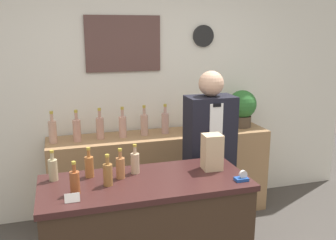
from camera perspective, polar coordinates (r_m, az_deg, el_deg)
name	(u,v)px	position (r m, az deg, el deg)	size (l,w,h in m)	color
back_wall	(138,88)	(4.04, -4.60, 4.81)	(5.20, 0.09, 2.70)	silver
back_shelf	(161,175)	(4.05, -1.02, -8.39)	(2.31, 0.47, 0.91)	#9E754C
shopkeeper	(209,164)	(3.35, 6.27, -6.65)	(0.41, 0.26, 1.64)	black
potted_plant	(242,107)	(4.22, 11.24, 1.99)	(0.31, 0.31, 0.41)	#4C3D2D
paper_bag	(212,152)	(2.76, 6.73, -4.86)	(0.14, 0.13, 0.26)	tan
tape_dispenser	(242,177)	(2.63, 11.20, -8.59)	(0.09, 0.06, 0.07)	#1E4799
price_card_left	(72,198)	(2.35, -14.39, -11.43)	(0.09, 0.02, 0.06)	white
counter_bottle_0	(53,169)	(2.68, -17.12, -7.16)	(0.06, 0.06, 0.21)	tan
counter_bottle_1	(75,182)	(2.43, -14.02, -9.13)	(0.06, 0.06, 0.21)	brown
counter_bottle_2	(89,166)	(2.67, -11.92, -6.87)	(0.06, 0.06, 0.21)	#A76330
counter_bottle_3	(108,174)	(2.51, -9.16, -8.09)	(0.06, 0.06, 0.21)	olive
counter_bottle_4	(120,167)	(2.62, -7.27, -7.14)	(0.06, 0.06, 0.21)	#A56A3E
counter_bottle_5	(135,162)	(2.69, -5.04, -6.45)	(0.06, 0.06, 0.21)	tan
shelf_bottle_0	(53,131)	(3.73, -17.17, -1.63)	(0.08, 0.08, 0.31)	tan
shelf_bottle_1	(77,130)	(3.73, -13.71, -1.44)	(0.08, 0.08, 0.31)	tan
shelf_bottle_2	(100,127)	(3.76, -10.32, -1.11)	(0.08, 0.08, 0.31)	tan
shelf_bottle_3	(123,126)	(3.78, -6.92, -0.90)	(0.08, 0.08, 0.31)	tan
shelf_bottle_4	(144,124)	(3.84, -3.65, -0.61)	(0.08, 0.08, 0.31)	tan
shelf_bottle_5	(165,122)	(3.90, -0.44, -0.37)	(0.08, 0.08, 0.31)	tan
shelf_bottle_6	(187,122)	(3.93, 2.85, -0.26)	(0.08, 0.08, 0.31)	tan
shelf_bottle_7	(205,120)	(4.04, 5.71, 0.07)	(0.08, 0.08, 0.31)	tan
shelf_bottle_8	(226,119)	(4.10, 8.80, 0.17)	(0.08, 0.08, 0.31)	tan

